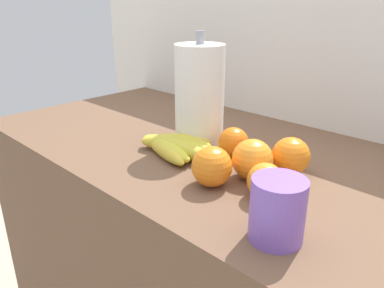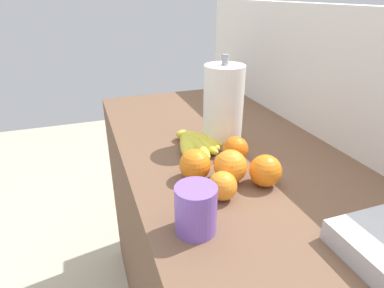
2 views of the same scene
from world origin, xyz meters
name	(u,v)px [view 1 (image 1 of 2)]	position (x,y,z in m)	size (l,w,h in m)	color
wall_back	(341,211)	(0.00, 0.35, 0.65)	(2.12, 0.06, 1.30)	silver
banana_bunch	(173,146)	(-0.25, -0.10, 0.92)	(0.21, 0.16, 0.04)	gold
orange_right	(252,159)	(-0.05, -0.07, 0.94)	(0.08, 0.08, 0.08)	orange
orange_center	(291,156)	(0.00, 0.00, 0.94)	(0.08, 0.08, 0.08)	orange
orange_far_right	(265,181)	(0.02, -0.12, 0.93)	(0.07, 0.07, 0.07)	orange
orange_back_left	(233,142)	(-0.14, -0.01, 0.93)	(0.07, 0.07, 0.07)	orange
orange_front	(212,166)	(-0.08, -0.15, 0.94)	(0.08, 0.08, 0.08)	orange
paper_towel_roll	(200,96)	(-0.26, 0.00, 1.02)	(0.12, 0.12, 0.28)	white
mug	(277,210)	(0.10, -0.22, 0.95)	(0.08, 0.08, 0.10)	#7D56BF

